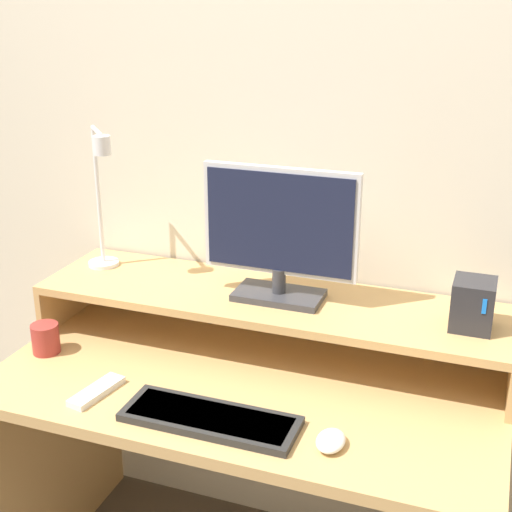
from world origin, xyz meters
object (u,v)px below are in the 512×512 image
Objects in this scene: desk_lamp at (102,199)px; mouse at (331,441)px; monitor at (280,233)px; keyboard at (210,418)px; router_dock at (473,304)px; mug at (46,338)px; remote_control at (97,391)px.

desk_lamp is 0.93m from mouse.
monitor reaches higher than keyboard.
keyboard is 4.55× the size of mouse.
desk_lamp reaches higher than router_dock.
router_dock reaches higher than mouse.
router_dock is at bearing 11.84° from mug.
monitor is at bearing 21.60° from mug.
remote_control is 0.28m from mug.
desk_lamp is 5.09× the size of mug.
monitor is 0.60m from remote_control.
remote_control is at bearing -29.93° from mug.
remote_control is at bearing -156.33° from router_dock.
router_dock is 0.93m from remote_control.
remote_control is (-0.83, -0.36, -0.20)m from router_dock.
desk_lamp reaches higher than mug.
desk_lamp is 3.40× the size of router_dock.
router_dock is at bearing -0.88° from desk_lamp.
keyboard is at bearing -38.67° from desk_lamp.
desk_lamp is at bearing 116.27° from remote_control.
remote_control is at bearing 177.16° from keyboard.
mug is (-0.24, 0.14, 0.03)m from remote_control.
desk_lamp is at bearing 179.12° from router_dock.
remote_control is at bearing -63.73° from desk_lamp.
monitor is at bearing 179.33° from router_dock.
monitor reaches higher than mouse.
remote_control is (-0.58, 0.01, -0.01)m from mouse.
router_dock is 1.50× the size of mug.
mug is at bearing 164.26° from keyboard.
router_dock reaches higher than remote_control.
router_dock is 1.11m from mug.
router_dock is at bearing 56.73° from mouse.
keyboard is 4.97× the size of mug.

